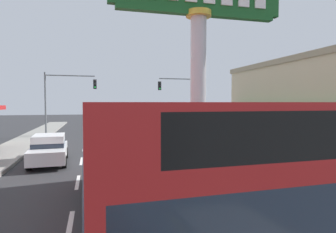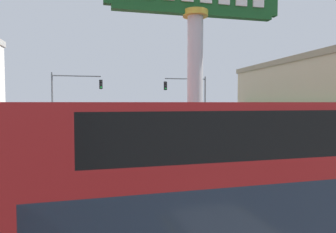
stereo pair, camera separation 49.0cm
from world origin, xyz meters
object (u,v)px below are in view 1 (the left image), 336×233
Objects in this scene: traffic_light_right_side at (184,94)px; sedan_mid_left_lane at (49,149)px; traffic_light_left_side at (65,93)px; district_sign at (198,91)px; bus_near_right_lane at (136,159)px; suv_far_right_lane at (178,122)px.

traffic_light_right_side is 19.00m from sedan_mid_left_lane.
traffic_light_left_side is 13.62m from sedan_mid_left_lane.
district_sign is 1.74× the size of sedan_mid_left_lane.
suv_far_right_lane is (8.65, 24.94, -0.88)m from bus_near_right_lane.
district_sign is at bearing -48.10° from sedan_mid_left_lane.
traffic_light_left_side is at bearing -169.20° from suv_far_right_lane.
district_sign is 1.65× the size of suv_far_right_lane.
traffic_light_left_side is at bearing 91.23° from sedan_mid_left_lane.
traffic_light_right_side is 3.56m from suv_far_right_lane.
traffic_light_left_side is at bearing 107.52° from district_sign.
district_sign reaches higher than bus_near_right_lane.
suv_far_right_lane is at bearing 70.87° from bus_near_right_lane.
bus_near_right_lane is (-8.93, -23.55, -2.38)m from traffic_light_right_side.
traffic_light_left_side is (-6.26, 19.83, 0.57)m from district_sign.
traffic_light_left_side is 12.55m from traffic_light_right_side.
traffic_light_right_side is 1.41× the size of sedan_mid_left_lane.
bus_near_right_lane is (3.59, -22.61, -2.38)m from traffic_light_left_side.
suv_far_right_lane is at bearing 74.91° from district_sign.
traffic_light_left_side is 23.01m from bus_near_right_lane.
traffic_light_right_side is 25.30m from bus_near_right_lane.
sedan_mid_left_lane is (-11.95, -15.50, -0.20)m from suv_far_right_lane.
district_sign is 21.71m from traffic_light_right_side.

